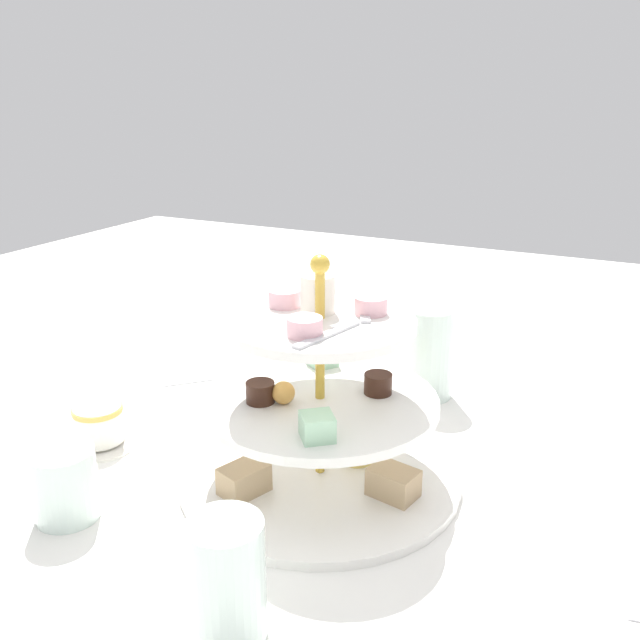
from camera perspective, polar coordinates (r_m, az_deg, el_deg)
name	(u,v)px	position (r m, az deg, el deg)	size (l,w,h in m)	color
ground_plane	(320,479)	(0.77, 0.00, -13.17)	(2.40, 2.40, 0.00)	white
tiered_serving_stand	(320,417)	(0.73, 0.01, -8.18)	(0.31, 0.31, 0.25)	white
water_glass_tall_right	(429,353)	(0.94, 9.11, -2.72)	(0.07, 0.07, 0.13)	silver
water_glass_short_left	(65,484)	(0.73, -20.63, -12.75)	(0.06, 0.06, 0.07)	silver
teacup_with_saucer	(99,426)	(0.86, -18.05, -8.49)	(0.09, 0.09, 0.05)	white
butter_knife_left	(627,555)	(0.72, 24.41, -17.54)	(0.17, 0.01, 0.00)	silver
butter_knife_right	(221,376)	(1.02, -8.34, -4.71)	(0.17, 0.01, 0.00)	silver
water_glass_mid_back	(227,580)	(0.56, -7.81, -20.84)	(0.06, 0.06, 0.10)	silver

